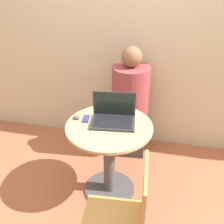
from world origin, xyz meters
TOP-DOWN VIEW (x-y plane):
  - ground_plane at (0.00, 0.00)m, footprint 12.00×12.00m
  - back_wall at (0.00, 0.93)m, footprint 7.00×0.05m
  - round_table at (0.00, 0.00)m, footprint 0.73×0.73m
  - laptop at (0.02, 0.07)m, footprint 0.39×0.28m
  - cell_phone at (-0.21, 0.04)m, footprint 0.07×0.12m
  - computer_mouse at (-0.29, 0.03)m, footprint 0.06×0.04m
  - chair_empty at (0.25, -0.67)m, footprint 0.43×0.43m
  - person_seated at (0.07, 0.71)m, footprint 0.39×0.60m

SIDE VIEW (x-z plane):
  - ground_plane at x=0.00m, z-range 0.00..0.00m
  - chair_empty at x=0.25m, z-range 0.01..0.92m
  - round_table at x=0.00m, z-range 0.12..0.85m
  - person_seated at x=0.07m, z-range -0.11..1.11m
  - cell_phone at x=-0.21m, z-range 0.74..0.75m
  - computer_mouse at x=-0.29m, z-range 0.74..0.77m
  - laptop at x=0.02m, z-range 0.67..0.90m
  - back_wall at x=0.00m, z-range 0.00..2.60m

